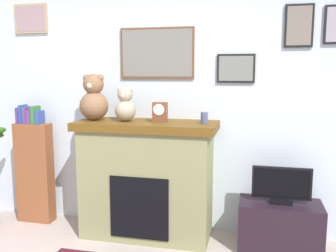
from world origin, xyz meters
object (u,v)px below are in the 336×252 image
Objects in this scene: fireplace at (147,179)px; mantel_clock at (160,112)px; bookshelf at (34,168)px; teddy_bear_tan at (94,99)px; tv_stand at (280,226)px; television at (281,186)px; teddy_bear_grey at (125,106)px; candle_jar at (204,118)px.

fireplace is 0.70m from mantel_clock.
bookshelf is 1.11m from teddy_bear_tan.
tv_stand is at bearing -1.32° from fireplace.
bookshelf is at bearing 173.52° from teddy_bear_tan.
television is at bearing -0.41° from teddy_bear_tan.
teddy_bear_grey is at bearing -175.11° from fireplace.
candle_jar is 0.32× the size of teddy_bear_grey.
tv_stand is 2.18m from teddy_bear_tan.
bookshelf is at bearing 175.46° from teddy_bear_grey.
candle_jar is 1.13m from teddy_bear_tan.
television is 2.75× the size of mantel_clock.
tv_stand is 0.39m from television.
teddy_bear_tan is at bearing 179.63° from tv_stand.
tv_stand is 2.23× the size of teddy_bear_grey.
mantel_clock reaches higher than tv_stand.
television is at bearing -1.08° from candle_jar.
fireplace is at bearing 178.24° from candle_jar.
teddy_bear_grey is (-0.36, 0.00, 0.05)m from mantel_clock.
fireplace is 4.12× the size of teddy_bear_grey.
fireplace is at bearing 1.92° from teddy_bear_tan.
mantel_clock is (-0.43, -0.00, 0.04)m from candle_jar.
bookshelf is 1.73× the size of tv_stand.
candle_jar is 0.44m from mantel_clock.
mantel_clock is at bearing -3.48° from bookshelf.
television is at bearing -1.38° from fireplace.
fireplace reaches higher than tv_stand.
candle_jar is (1.90, -0.09, 0.63)m from bookshelf.
candle_jar is at bearing 0.18° from mantel_clock.
bookshelf is 2.44× the size of television.
bookshelf is 2.00m from candle_jar.
bookshelf reaches higher than tv_stand.
teddy_bear_grey reaches higher than tv_stand.
television is 1.15× the size of teddy_bear_tan.
tv_stand is at bearing 90.00° from television.
teddy_bear_tan is at bearing -179.97° from candle_jar.
bookshelf is 3.86× the size of teddy_bear_grey.
television is 0.95m from candle_jar.
mantel_clock is 0.57× the size of teddy_bear_grey.
teddy_bear_grey is at bearing 0.03° from teddy_bear_tan.
candle_jar is (0.58, -0.02, 0.64)m from fireplace.
fireplace is 2.61× the size of television.
mantel_clock is (1.46, -0.09, 0.68)m from bookshelf.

